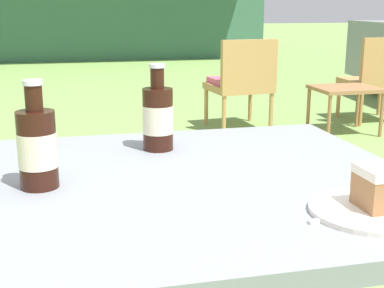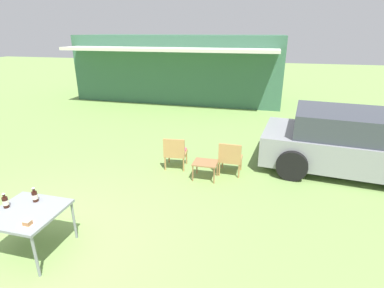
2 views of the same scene
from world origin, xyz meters
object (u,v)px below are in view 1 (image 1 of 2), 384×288
Objects in this scene: garden_side_table at (345,93)px; cola_bottle_near at (158,117)px; wicker_chair_cushioned at (241,80)px; patio_table at (202,201)px; wicker_chair_plain at (378,76)px; cake_on_plate at (380,197)px; cola_bottle_far at (37,147)px.

cola_bottle_near reaches higher than garden_side_table.
wicker_chair_cushioned is 1.50× the size of garden_side_table.
patio_table is (-1.18, -3.27, 0.20)m from wicker_chair_cushioned.
wicker_chair_cushioned is 1.29m from wicker_chair_plain.
wicker_chair_cushioned is 3.48× the size of cake_on_plate.
cola_bottle_near is (-2.02, -2.66, 0.42)m from garden_side_table.
cola_bottle_near is 0.38m from cola_bottle_far.
garden_side_table is 3.74m from cola_bottle_far.
cola_bottle_near is at bearing 50.52° from wicker_chair_plain.
garden_side_table is (-0.50, -0.33, -0.08)m from wicker_chair_plain.
cola_bottle_far is (-0.35, 0.01, 0.14)m from patio_table.
wicker_chair_cushioned is at bearing 75.56° from cake_on_plate.
cola_bottle_far reaches higher than wicker_chair_plain.
cake_on_plate is at bearing 58.59° from wicker_chair_plain.
cake_on_plate is (0.26, -0.28, 0.09)m from patio_table.
cola_bottle_far is (-0.29, -0.24, 0.00)m from cola_bottle_near.
cola_bottle_near is 1.00× the size of cola_bottle_far.
wicker_chair_plain is 3.48× the size of cola_bottle_far.
cake_on_plate is at bearing -46.38° from patio_table.
cola_bottle_near is (-1.23, -3.02, 0.34)m from wicker_chair_cushioned.
patio_table is at bearing -1.84° from cola_bottle_far.
wicker_chair_plain is at bearing 173.07° from wicker_chair_cushioned.
wicker_chair_cushioned is at bearing 64.98° from cola_bottle_far.
wicker_chair_plain is 4.30m from cola_bottle_far.
cola_bottle_far is at bearing 49.64° from wicker_chair_plain.
garden_side_table is 2.31× the size of cola_bottle_far.
wicker_chair_plain is (1.29, -0.02, 0.00)m from wicker_chair_cushioned.
cola_bottle_far reaches higher than garden_side_table.
cola_bottle_near is (-2.52, -3.00, 0.34)m from wicker_chair_plain.
patio_table is 4.19× the size of cola_bottle_near.
patio_table is at bearing 64.25° from wicker_chair_cushioned.
wicker_chair_plain is at bearing 33.78° from garden_side_table.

